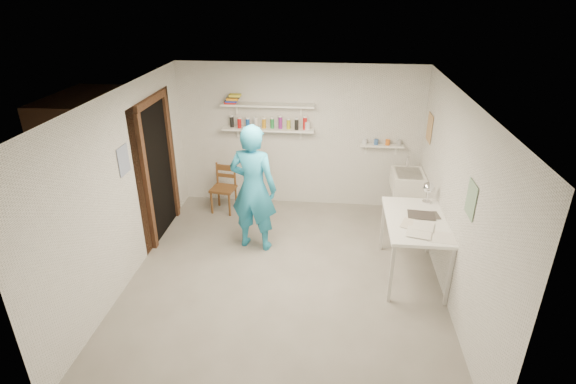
# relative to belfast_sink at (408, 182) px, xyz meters

# --- Properties ---
(floor) EXTENTS (4.00, 4.50, 0.02)m
(floor) POSITION_rel_belfast_sink_xyz_m (-1.75, -1.70, -0.71)
(floor) COLOR slate
(floor) RESTS_ON ground
(ceiling) EXTENTS (4.00, 4.50, 0.02)m
(ceiling) POSITION_rel_belfast_sink_xyz_m (-1.75, -1.70, 1.71)
(ceiling) COLOR silver
(ceiling) RESTS_ON wall_back
(wall_back) EXTENTS (4.00, 0.02, 2.40)m
(wall_back) POSITION_rel_belfast_sink_xyz_m (-1.75, 0.56, 0.50)
(wall_back) COLOR silver
(wall_back) RESTS_ON ground
(wall_front) EXTENTS (4.00, 0.02, 2.40)m
(wall_front) POSITION_rel_belfast_sink_xyz_m (-1.75, -3.96, 0.50)
(wall_front) COLOR silver
(wall_front) RESTS_ON ground
(wall_left) EXTENTS (0.02, 4.50, 2.40)m
(wall_left) POSITION_rel_belfast_sink_xyz_m (-3.76, -1.70, 0.50)
(wall_left) COLOR silver
(wall_left) RESTS_ON ground
(wall_right) EXTENTS (0.02, 4.50, 2.40)m
(wall_right) POSITION_rel_belfast_sink_xyz_m (0.26, -1.70, 0.50)
(wall_right) COLOR silver
(wall_right) RESTS_ON ground
(doorway_recess) EXTENTS (0.02, 0.90, 2.00)m
(doorway_recess) POSITION_rel_belfast_sink_xyz_m (-3.74, -0.65, 0.30)
(doorway_recess) COLOR black
(doorway_recess) RESTS_ON wall_left
(corridor_box) EXTENTS (1.40, 1.50, 2.10)m
(corridor_box) POSITION_rel_belfast_sink_xyz_m (-4.45, -0.65, 0.35)
(corridor_box) COLOR brown
(corridor_box) RESTS_ON ground
(door_lintel) EXTENTS (0.06, 1.05, 0.10)m
(door_lintel) POSITION_rel_belfast_sink_xyz_m (-3.72, -0.65, 1.35)
(door_lintel) COLOR brown
(door_lintel) RESTS_ON wall_left
(door_jamb_near) EXTENTS (0.06, 0.10, 2.00)m
(door_jamb_near) POSITION_rel_belfast_sink_xyz_m (-3.72, -1.15, 0.30)
(door_jamb_near) COLOR brown
(door_jamb_near) RESTS_ON ground
(door_jamb_far) EXTENTS (0.06, 0.10, 2.00)m
(door_jamb_far) POSITION_rel_belfast_sink_xyz_m (-3.72, -0.15, 0.30)
(door_jamb_far) COLOR brown
(door_jamb_far) RESTS_ON ground
(shelf_lower) EXTENTS (1.50, 0.22, 0.03)m
(shelf_lower) POSITION_rel_belfast_sink_xyz_m (-2.25, 0.43, 0.65)
(shelf_lower) COLOR white
(shelf_lower) RESTS_ON wall_back
(shelf_upper) EXTENTS (1.50, 0.22, 0.03)m
(shelf_upper) POSITION_rel_belfast_sink_xyz_m (-2.25, 0.43, 1.05)
(shelf_upper) COLOR white
(shelf_upper) RESTS_ON wall_back
(ledge_shelf) EXTENTS (0.70, 0.14, 0.03)m
(ledge_shelf) POSITION_rel_belfast_sink_xyz_m (-0.40, 0.47, 0.42)
(ledge_shelf) COLOR white
(ledge_shelf) RESTS_ON wall_back
(poster_left) EXTENTS (0.01, 0.28, 0.36)m
(poster_left) POSITION_rel_belfast_sink_xyz_m (-3.74, -1.65, 0.85)
(poster_left) COLOR #334C7F
(poster_left) RESTS_ON wall_left
(poster_right_a) EXTENTS (0.01, 0.34, 0.42)m
(poster_right_a) POSITION_rel_belfast_sink_xyz_m (0.24, 0.10, 0.85)
(poster_right_a) COLOR #995933
(poster_right_a) RESTS_ON wall_right
(poster_right_b) EXTENTS (0.01, 0.30, 0.38)m
(poster_right_b) POSITION_rel_belfast_sink_xyz_m (0.24, -2.25, 0.80)
(poster_right_b) COLOR #3F724C
(poster_right_b) RESTS_ON wall_right
(belfast_sink) EXTENTS (0.48, 0.60, 0.30)m
(belfast_sink) POSITION_rel_belfast_sink_xyz_m (0.00, 0.00, 0.00)
(belfast_sink) COLOR white
(belfast_sink) RESTS_ON wall_right
(man) EXTENTS (0.75, 0.56, 1.85)m
(man) POSITION_rel_belfast_sink_xyz_m (-2.27, -0.97, 0.22)
(man) COLOR #2695C2
(man) RESTS_ON ground
(wall_clock) EXTENTS (0.33, 0.10, 0.33)m
(wall_clock) POSITION_rel_belfast_sink_xyz_m (-2.31, -0.75, 0.53)
(wall_clock) COLOR beige
(wall_clock) RESTS_ON man
(wooden_chair) EXTENTS (0.43, 0.42, 0.81)m
(wooden_chair) POSITION_rel_belfast_sink_xyz_m (-2.97, 0.09, -0.30)
(wooden_chair) COLOR brown
(wooden_chair) RESTS_ON ground
(work_table) EXTENTS (0.75, 1.25, 0.83)m
(work_table) POSITION_rel_belfast_sink_xyz_m (-0.11, -1.48, -0.28)
(work_table) COLOR white
(work_table) RESTS_ON ground
(desk_lamp) EXTENTS (0.16, 0.16, 0.16)m
(desk_lamp) POSITION_rel_belfast_sink_xyz_m (0.10, -0.98, 0.35)
(desk_lamp) COLOR silver
(desk_lamp) RESTS_ON work_table
(spray_cans) EXTENTS (1.32, 0.06, 0.17)m
(spray_cans) POSITION_rel_belfast_sink_xyz_m (-2.25, 0.43, 0.75)
(spray_cans) COLOR black
(spray_cans) RESTS_ON shelf_lower
(book_stack) EXTENTS (0.26, 0.14, 0.14)m
(book_stack) POSITION_rel_belfast_sink_xyz_m (-2.81, 0.43, 1.14)
(book_stack) COLOR red
(book_stack) RESTS_ON shelf_upper
(ledge_pots) EXTENTS (0.48, 0.07, 0.09)m
(ledge_pots) POSITION_rel_belfast_sink_xyz_m (-0.40, 0.47, 0.48)
(ledge_pots) COLOR silver
(ledge_pots) RESTS_ON ledge_shelf
(papers) EXTENTS (0.30, 0.22, 0.02)m
(papers) POSITION_rel_belfast_sink_xyz_m (-0.11, -1.48, 0.14)
(papers) COLOR silver
(papers) RESTS_ON work_table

